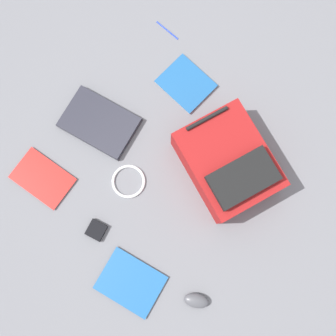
% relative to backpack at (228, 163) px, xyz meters
% --- Properties ---
extents(ground_plane, '(3.57, 3.57, 0.00)m').
position_rel_backpack_xyz_m(ground_plane, '(-0.20, 0.15, -0.09)').
color(ground_plane, slate).
extents(backpack, '(0.42, 0.49, 0.21)m').
position_rel_backpack_xyz_m(backpack, '(0.00, 0.00, 0.00)').
color(backpack, maroon).
rests_on(backpack, ground_plane).
extents(laptop, '(0.31, 0.38, 0.03)m').
position_rel_backpack_xyz_m(laptop, '(-0.27, 0.55, -0.08)').
color(laptop, '#24242C').
rests_on(laptop, ground_plane).
extents(book_blue, '(0.20, 0.24, 0.02)m').
position_rel_backpack_xyz_m(book_blue, '(0.15, 0.41, -0.08)').
color(book_blue, silver).
rests_on(book_blue, ground_plane).
extents(book_comic, '(0.26, 0.31, 0.01)m').
position_rel_backpack_xyz_m(book_comic, '(-0.65, -0.07, -0.09)').
color(book_comic, silver).
rests_on(book_comic, ground_plane).
extents(book_manual, '(0.22, 0.29, 0.01)m').
position_rel_backpack_xyz_m(book_manual, '(-0.63, 0.53, -0.09)').
color(book_manual, silver).
rests_on(book_manual, ground_plane).
extents(computer_mouse, '(0.11, 0.12, 0.04)m').
position_rel_backpack_xyz_m(computer_mouse, '(-0.50, -0.32, -0.07)').
color(computer_mouse, '#4C4C51').
rests_on(computer_mouse, ground_plane).
extents(cable_coil, '(0.15, 0.15, 0.01)m').
position_rel_backpack_xyz_m(cable_coil, '(-0.36, 0.25, -0.09)').
color(cable_coil, silver).
rests_on(cable_coil, ground_plane).
extents(pen_black, '(0.02, 0.14, 0.01)m').
position_rel_backpack_xyz_m(pen_black, '(0.28, 0.67, -0.09)').
color(pen_black, '#1933B2').
rests_on(pen_black, ground_plane).
extents(earbud_pouch, '(0.10, 0.10, 0.02)m').
position_rel_backpack_xyz_m(earbud_pouch, '(-0.61, 0.19, -0.08)').
color(earbud_pouch, black).
rests_on(earbud_pouch, ground_plane).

